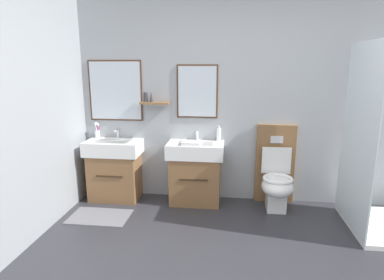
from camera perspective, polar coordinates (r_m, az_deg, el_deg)
wall_back at (r=4.18m, az=8.94°, el=7.94°), size 4.41×0.27×2.74m
bath_mat at (r=4.05m, az=-15.68°, el=-12.64°), size 0.68×0.44×0.01m
vanity_sink_left at (r=4.40m, az=-13.19°, el=-4.80°), size 0.69×0.44×0.78m
tap_on_left_sink at (r=4.43m, az=-12.81°, el=1.26°), size 0.03×0.13×0.11m
vanity_sink_right at (r=4.17m, az=0.61°, el=-5.47°), size 0.69×0.44×0.78m
tap_on_right_sink at (r=4.20m, az=0.86°, el=0.94°), size 0.03×0.13×0.11m
toilet at (r=4.17m, az=14.32°, el=-6.30°), size 0.48×0.62×1.00m
toothbrush_cup at (r=4.52m, az=-16.06°, el=1.16°), size 0.07×0.07×0.21m
soap_dispenser at (r=4.17m, az=4.65°, el=1.02°), size 0.06×0.06×0.20m
folded_hand_towel at (r=3.95m, az=-0.14°, el=-0.57°), size 0.22×0.16×0.04m
shower_tray at (r=4.03m, az=30.00°, el=-8.05°), size 0.98×0.93×1.95m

